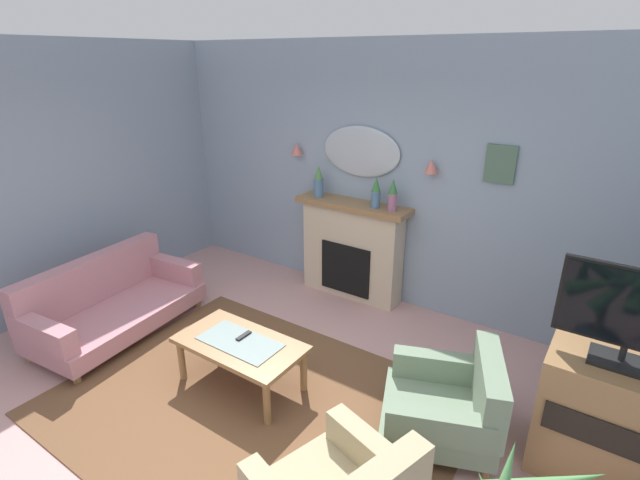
{
  "coord_description": "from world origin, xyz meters",
  "views": [
    {
      "loc": [
        2.19,
        -2.05,
        2.7
      ],
      "look_at": [
        -0.11,
        1.33,
        1.09
      ],
      "focal_mm": 26.32,
      "sensor_mm": 36.0,
      "label": 1
    }
  ],
  "objects_px": {
    "fireplace": "(352,250)",
    "tv_remote": "(244,336)",
    "mantel_vase_centre": "(318,182)",
    "wall_sconce_right": "(431,166)",
    "framed_picture": "(500,164)",
    "tv_cabinet": "(604,419)",
    "mantel_vase_left": "(376,192)",
    "coffee_table": "(240,348)",
    "armchair_near_fireplace": "(451,403)",
    "tv_flatscreen": "(633,316)",
    "mantel_vase_right": "(393,195)",
    "wall_mirror": "(361,152)",
    "floral_couch": "(111,302)",
    "wall_sconce_left": "(297,149)"
  },
  "relations": [
    {
      "from": "fireplace",
      "to": "floral_couch",
      "type": "relative_size",
      "value": 0.76
    },
    {
      "from": "armchair_near_fireplace",
      "to": "tv_flatscreen",
      "type": "xyz_separation_m",
      "value": [
        0.94,
        0.23,
        0.94
      ]
    },
    {
      "from": "mantel_vase_centre",
      "to": "wall_mirror",
      "type": "bearing_deg",
      "value": 20.7
    },
    {
      "from": "mantel_vase_left",
      "to": "fireplace",
      "type": "bearing_deg",
      "value": 174.61
    },
    {
      "from": "mantel_vase_centre",
      "to": "wall_sconce_right",
      "type": "relative_size",
      "value": 2.67
    },
    {
      "from": "tv_remote",
      "to": "coffee_table",
      "type": "bearing_deg",
      "value": -73.17
    },
    {
      "from": "mantel_vase_left",
      "to": "wall_mirror",
      "type": "bearing_deg",
      "value": 150.46
    },
    {
      "from": "wall_mirror",
      "to": "armchair_near_fireplace",
      "type": "distance_m",
      "value": 2.83
    },
    {
      "from": "fireplace",
      "to": "tv_remote",
      "type": "distance_m",
      "value": 1.93
    },
    {
      "from": "fireplace",
      "to": "wall_sconce_left",
      "type": "relative_size",
      "value": 9.71
    },
    {
      "from": "fireplace",
      "to": "mantel_vase_centre",
      "type": "distance_m",
      "value": 0.89
    },
    {
      "from": "coffee_table",
      "to": "wall_mirror",
      "type": "bearing_deg",
      "value": 92.37
    },
    {
      "from": "mantel_vase_left",
      "to": "wall_mirror",
      "type": "relative_size",
      "value": 0.36
    },
    {
      "from": "wall_sconce_right",
      "to": "tv_remote",
      "type": "bearing_deg",
      "value": -111.27
    },
    {
      "from": "coffee_table",
      "to": "armchair_near_fireplace",
      "type": "distance_m",
      "value": 1.75
    },
    {
      "from": "mantel_vase_left",
      "to": "framed_picture",
      "type": "xyz_separation_m",
      "value": [
        1.2,
        0.18,
        0.42
      ]
    },
    {
      "from": "tv_cabinet",
      "to": "tv_remote",
      "type": "bearing_deg",
      "value": -166.87
    },
    {
      "from": "wall_sconce_left",
      "to": "mantel_vase_left",
      "type": "bearing_deg",
      "value": -5.96
    },
    {
      "from": "mantel_vase_centre",
      "to": "floral_couch",
      "type": "height_order",
      "value": "mantel_vase_centre"
    },
    {
      "from": "mantel_vase_centre",
      "to": "mantel_vase_right",
      "type": "height_order",
      "value": "mantel_vase_centre"
    },
    {
      "from": "framed_picture",
      "to": "armchair_near_fireplace",
      "type": "height_order",
      "value": "framed_picture"
    },
    {
      "from": "fireplace",
      "to": "tv_flatscreen",
      "type": "xyz_separation_m",
      "value": [
        2.73,
        -1.32,
        0.68
      ]
    },
    {
      "from": "coffee_table",
      "to": "tv_remote",
      "type": "bearing_deg",
      "value": 106.83
    },
    {
      "from": "wall_sconce_left",
      "to": "framed_picture",
      "type": "xyz_separation_m",
      "value": [
        2.35,
        0.06,
        0.09
      ]
    },
    {
      "from": "framed_picture",
      "to": "tv_cabinet",
      "type": "distance_m",
      "value": 2.3
    },
    {
      "from": "mantel_vase_right",
      "to": "tv_cabinet",
      "type": "bearing_deg",
      "value": -29.74
    },
    {
      "from": "mantel_vase_left",
      "to": "mantel_vase_right",
      "type": "bearing_deg",
      "value": 0.0
    },
    {
      "from": "wall_mirror",
      "to": "wall_sconce_right",
      "type": "distance_m",
      "value": 0.85
    },
    {
      "from": "fireplace",
      "to": "floral_couch",
      "type": "bearing_deg",
      "value": -128.72
    },
    {
      "from": "coffee_table",
      "to": "tv_cabinet",
      "type": "relative_size",
      "value": 1.22
    },
    {
      "from": "mantel_vase_left",
      "to": "mantel_vase_centre",
      "type": "bearing_deg",
      "value": 180.0
    },
    {
      "from": "wall_sconce_left",
      "to": "tv_remote",
      "type": "relative_size",
      "value": 0.88
    },
    {
      "from": "mantel_vase_left",
      "to": "tv_flatscreen",
      "type": "bearing_deg",
      "value": -28.05
    },
    {
      "from": "mantel_vase_left",
      "to": "coffee_table",
      "type": "height_order",
      "value": "mantel_vase_left"
    },
    {
      "from": "wall_sconce_right",
      "to": "tv_cabinet",
      "type": "relative_size",
      "value": 0.16
    },
    {
      "from": "wall_mirror",
      "to": "tv_remote",
      "type": "relative_size",
      "value": 6.0
    },
    {
      "from": "coffee_table",
      "to": "tv_flatscreen",
      "type": "bearing_deg",
      "value": 14.31
    },
    {
      "from": "mantel_vase_centre",
      "to": "mantel_vase_right",
      "type": "bearing_deg",
      "value": 0.0
    },
    {
      "from": "framed_picture",
      "to": "coffee_table",
      "type": "xyz_separation_m",
      "value": [
        -1.41,
        -2.15,
        -1.37
      ]
    },
    {
      "from": "mantel_vase_left",
      "to": "mantel_vase_right",
      "type": "relative_size",
      "value": 0.99
    },
    {
      "from": "tv_cabinet",
      "to": "mantel_vase_right",
      "type": "bearing_deg",
      "value": 150.26
    },
    {
      "from": "mantel_vase_right",
      "to": "tv_cabinet",
      "type": "distance_m",
      "value": 2.71
    },
    {
      "from": "mantel_vase_centre",
      "to": "mantel_vase_left",
      "type": "distance_m",
      "value": 0.75
    },
    {
      "from": "wall_sconce_right",
      "to": "tv_cabinet",
      "type": "distance_m",
      "value": 2.63
    },
    {
      "from": "wall_sconce_left",
      "to": "framed_picture",
      "type": "height_order",
      "value": "framed_picture"
    },
    {
      "from": "wall_sconce_left",
      "to": "fireplace",
      "type": "bearing_deg",
      "value": -6.16
    },
    {
      "from": "tv_cabinet",
      "to": "tv_flatscreen",
      "type": "height_order",
      "value": "tv_flatscreen"
    },
    {
      "from": "mantel_vase_left",
      "to": "wall_sconce_right",
      "type": "xyz_separation_m",
      "value": [
        0.55,
        0.12,
        0.33
      ]
    },
    {
      "from": "mantel_vase_right",
      "to": "mantel_vase_left",
      "type": "bearing_deg",
      "value": 180.0
    },
    {
      "from": "framed_picture",
      "to": "floral_couch",
      "type": "distance_m",
      "value": 4.13
    }
  ]
}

